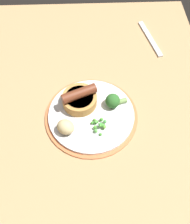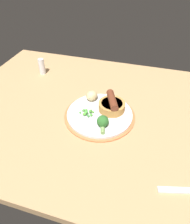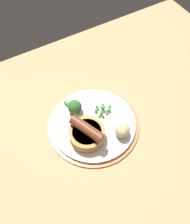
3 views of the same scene
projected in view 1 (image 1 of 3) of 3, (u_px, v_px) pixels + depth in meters
dining_table at (81, 129)px, 69.11cm from camera, size 110.00×80.00×3.00cm
dinner_plate at (91, 115)px, 69.15cm from camera, size 25.74×25.74×1.40cm
sausage_pudding at (79, 99)px, 68.54cm from camera, size 9.63×9.87×5.78cm
pea_pile at (99, 125)px, 65.44cm from camera, size 5.15×4.22×1.88cm
broccoli_floret_near at (113, 101)px, 68.39cm from camera, size 4.05×6.26×4.05cm
potato_chunk_1 at (66, 127)px, 64.00cm from camera, size 5.83×6.07×3.86cm
fork at (150, 38)px, 86.21cm from camera, size 17.85×5.95×0.60cm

